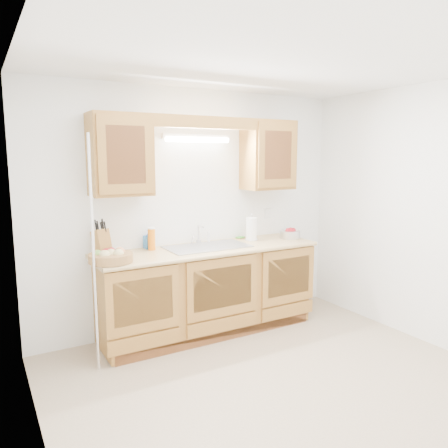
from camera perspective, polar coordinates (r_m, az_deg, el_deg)
room at (r=3.38m, az=7.31°, el=-0.83°), size 3.52×3.50×2.50m
base_cabinets at (r=4.56m, az=-2.12°, el=-8.70°), size 2.20×0.60×0.86m
countertop at (r=4.43m, az=-2.06°, el=-3.32°), size 2.30×0.63×0.04m
upper_cabinet_left at (r=4.16m, az=-13.42°, el=8.76°), size 0.55×0.33×0.75m
upper_cabinet_right at (r=4.90m, az=5.77°, el=8.93°), size 0.55×0.33×0.75m
valance at (r=4.35m, az=-2.19°, el=13.14°), size 2.20×0.05×0.12m
fluorescent_fixture at (r=4.54m, az=-3.53°, el=11.14°), size 0.76×0.08×0.08m
sink at (r=4.46m, az=-2.18°, el=-3.92°), size 0.84×0.46×0.36m
wire_shelf_pole at (r=3.77m, az=-16.64°, el=-4.00°), size 0.03×0.03×2.00m
outlet_plate at (r=5.14m, az=5.73°, el=1.37°), size 0.08×0.01×0.12m
fruit_basket at (r=3.93m, az=-14.59°, el=-4.11°), size 0.39×0.39×0.12m
knife_block at (r=4.19m, az=-15.70°, el=-2.32°), size 0.17×0.22×0.35m
orange_canister at (r=4.34m, az=-9.44°, el=-1.92°), size 0.09×0.09×0.22m
soap_bottle at (r=4.43m, az=-9.82°, el=-1.97°), size 0.10×0.10×0.19m
sponge at (r=4.91m, az=2.13°, el=-1.81°), size 0.11×0.09×0.02m
paper_towel at (r=4.78m, az=3.62°, el=-0.68°), size 0.14×0.14×0.30m
apple_bowl at (r=4.96m, az=8.61°, el=-1.26°), size 0.30×0.30×0.12m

